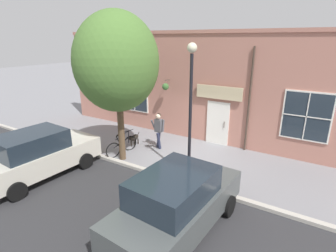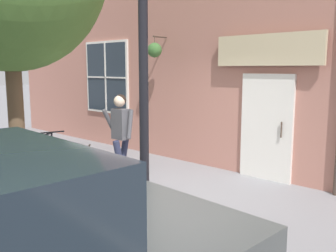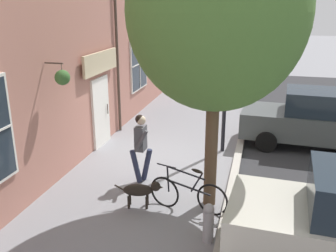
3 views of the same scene
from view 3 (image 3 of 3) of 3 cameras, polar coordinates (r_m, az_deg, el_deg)
ground_plane at (r=10.60m, az=-0.51°, el=-5.01°), size 90.00×90.00×0.00m
storefront_facade at (r=10.69m, az=-12.94°, el=9.49°), size 0.95×18.00×5.29m
pedestrian_walking at (r=8.96m, az=-4.15°, el=-2.43°), size 0.52×0.55×1.71m
dog_on_leash at (r=8.10m, az=-4.13°, el=-9.70°), size 1.04×0.40×0.63m
street_tree_by_curb at (r=7.35m, az=7.09°, el=16.47°), size 3.46×3.11×5.94m
leaning_bicycle at (r=7.98m, az=3.04°, el=-10.27°), size 1.72×0.33×1.01m
parked_car_mid_block at (r=12.04m, az=21.84°, el=0.98°), size 4.40×2.13×1.75m
street_lamp at (r=10.50m, az=9.06°, el=12.29°), size 0.32×0.32×4.79m
fire_hydrant at (r=7.05m, az=6.17°, el=-14.38°), size 0.34×0.20×0.77m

